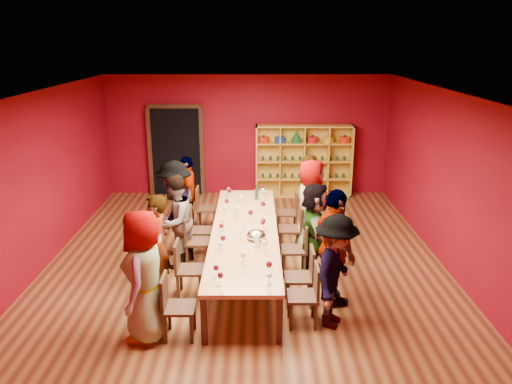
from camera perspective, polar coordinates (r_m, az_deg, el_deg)
room_shell at (r=8.20m, az=-1.34°, el=0.57°), size 7.10×9.10×3.04m
tasting_table at (r=8.46m, az=-1.31°, el=-4.63°), size 1.10×4.50×0.75m
doorway at (r=12.74m, az=-9.09°, el=4.66°), size 1.40×0.17×2.30m
shelving_unit at (r=12.56m, az=5.45°, el=3.97°), size 2.40×0.40×1.80m
chair_person_left_0 at (r=6.83m, az=-9.45°, el=-12.44°), size 0.42×0.42×0.89m
person_left_0 at (r=6.71m, az=-12.67°, el=-9.35°), size 0.52×0.90×1.79m
chair_person_left_1 at (r=7.82m, az=-8.17°, el=-8.36°), size 0.42×0.42×0.89m
person_left_1 at (r=7.76m, az=-11.37°, el=-6.14°), size 0.46×0.61×1.64m
chair_person_left_2 at (r=8.81m, az=-7.22°, el=-5.29°), size 0.42×0.42×0.89m
person_left_2 at (r=8.74m, az=-9.27°, el=-3.32°), size 0.68×0.89×1.63m
chair_person_left_3 at (r=9.30m, az=-6.84°, el=-4.03°), size 0.42×0.42×0.89m
person_left_3 at (r=9.22m, az=-9.21°, el=-1.81°), size 0.60×1.18×1.75m
chair_person_left_4 at (r=10.46m, az=-6.08°, el=-1.56°), size 0.42×0.42×0.89m
person_left_4 at (r=10.41m, az=-7.80°, el=-0.09°), size 0.58×0.97×1.55m
chair_person_right_0 at (r=7.05m, az=6.01°, el=-11.31°), size 0.42×0.42×0.89m
person_right_0 at (r=6.95m, az=9.04°, el=-8.96°), size 0.80×1.13×1.62m
chair_person_right_1 at (r=7.55m, az=5.56°, el=-9.25°), size 0.42×0.42×0.89m
person_right_1 at (r=7.43m, az=8.93°, el=-6.38°), size 0.82×1.16×1.80m
chair_person_right_2 at (r=8.46m, az=4.90°, el=-6.19°), size 0.42×0.42×0.89m
person_right_2 at (r=8.37m, az=6.71°, el=-4.23°), size 0.51×1.51×1.61m
chair_person_right_3 at (r=9.33m, az=4.41°, el=-3.89°), size 0.42×0.42×0.89m
person_right_3 at (r=9.23m, az=6.28°, el=-1.65°), size 0.64×0.94×1.76m
chair_person_right_4 at (r=10.17m, az=4.02°, el=-2.06°), size 0.42×0.42×0.89m
person_right_4 at (r=10.11m, az=6.26°, el=-0.30°), size 0.54×0.67×1.64m
wine_glass_0 at (r=9.42m, az=-3.35°, el=-1.10°), size 0.08×0.08×0.19m
wine_glass_1 at (r=9.21m, az=0.81°, el=-1.40°), size 0.09×0.09×0.22m
wine_glass_2 at (r=8.74m, az=-0.62°, el=-2.42°), size 0.09×0.09×0.22m
wine_glass_3 at (r=7.12m, az=-1.48°, el=-7.25°), size 0.08×0.08×0.20m
wine_glass_4 at (r=6.83m, az=1.49°, el=-8.34°), size 0.09×0.09×0.21m
wine_glass_5 at (r=10.01m, az=-3.02°, el=0.12°), size 0.09×0.09×0.22m
wine_glass_6 at (r=8.36m, az=0.78°, el=-3.55°), size 0.07×0.07×0.18m
wine_glass_7 at (r=7.54m, az=1.05°, el=-5.93°), size 0.07×0.07×0.19m
wine_glass_8 at (r=9.63m, az=-1.72°, el=-0.66°), size 0.08×0.08×0.20m
wine_glass_9 at (r=6.59m, az=1.52°, el=-9.54°), size 0.07×0.07×0.18m
wine_glass_10 at (r=10.09m, az=0.80°, el=0.17°), size 0.08×0.08×0.19m
wine_glass_11 at (r=6.59m, az=-4.09°, el=-9.53°), size 0.08×0.08×0.19m
wine_glass_12 at (r=9.09m, az=-3.47°, el=-1.88°), size 0.07×0.07×0.18m
wine_glass_13 at (r=10.24m, az=0.65°, el=0.51°), size 0.08×0.08×0.21m
wine_glass_14 at (r=7.97m, az=-1.76°, el=-4.69°), size 0.07×0.07×0.18m
wine_glass_15 at (r=6.80m, az=-4.58°, el=-8.68°), size 0.08×0.08×0.19m
wine_glass_16 at (r=8.44m, az=-3.79°, el=-3.37°), size 0.08×0.08×0.19m
wine_glass_17 at (r=7.55m, az=-4.07°, el=-6.00°), size 0.07×0.07×0.18m
wine_glass_18 at (r=7.71m, az=-3.77°, el=-5.33°), size 0.08×0.08×0.20m
wine_glass_19 at (r=10.19m, az=-3.16°, el=0.27°), size 0.07×0.07×0.18m
wine_glass_20 at (r=8.23m, az=-3.98°, el=-3.94°), size 0.07×0.07×0.18m
wine_glass_21 at (r=9.23m, az=1.03°, el=-1.41°), size 0.08×0.08×0.20m
wine_glass_22 at (r=7.56m, az=0.89°, el=-5.83°), size 0.08×0.08×0.19m
wine_glass_23 at (r=8.41m, az=0.83°, el=-3.36°), size 0.08×0.08×0.20m
spittoon_bowl at (r=8.01m, az=0.04°, el=-4.97°), size 0.32×0.32×0.17m
carafe_a at (r=8.88m, az=-2.11°, el=-2.40°), size 0.10×0.10×0.26m
carafe_b at (r=7.74m, az=0.12°, el=-5.55°), size 0.11×0.11×0.23m
wine_bottle at (r=9.96m, az=0.06°, el=-0.21°), size 0.09×0.09×0.30m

